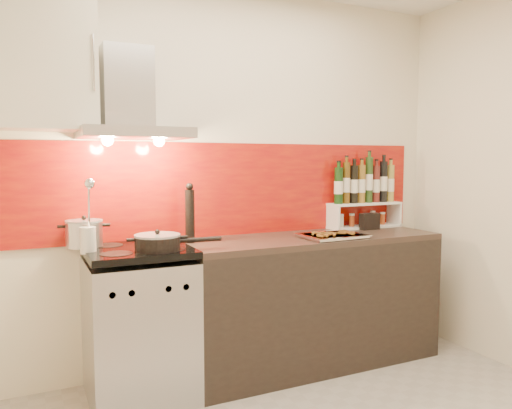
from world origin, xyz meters
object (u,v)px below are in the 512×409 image
counter (311,300)px  stock_pot (84,233)px  pepper_mill (190,214)px  baking_tray (332,235)px  saute_pan (159,242)px  range_stove (140,325)px

counter → stock_pot: bearing=173.6°
pepper_mill → baking_tray: 0.97m
stock_pot → saute_pan: size_ratio=0.43×
pepper_mill → saute_pan: bearing=-137.9°
range_stove → pepper_mill: 0.74m
range_stove → stock_pot: stock_pot is taller
counter → baking_tray: size_ratio=4.19×
range_stove → baking_tray: baking_tray is taller
pepper_mill → range_stove: bearing=-164.7°
range_stove → saute_pan: size_ratio=1.80×
stock_pot → baking_tray: size_ratio=0.50×
stock_pot → baking_tray: (1.56, -0.29, -0.07)m
pepper_mill → counter: bearing=-6.1°
stock_pot → range_stove: bearing=-31.4°
counter → pepper_mill: (-0.85, 0.09, 0.63)m
counter → pepper_mill: bearing=173.9°
counter → baking_tray: 0.49m
baking_tray → counter: bearing=124.6°
range_stove → baking_tray: 1.37m
counter → stock_pot: stock_pot is taller
pepper_mill → baking_tray: size_ratio=0.89×
stock_pot → saute_pan: bearing=-40.2°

